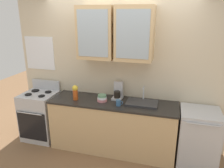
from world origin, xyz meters
TOP-DOWN VIEW (x-y plane):
  - ground_plane at (0.00, 0.00)m, footprint 10.00×10.00m
  - back_wall_unit at (-0.00, 0.30)m, footprint 3.69×0.46m
  - counter at (0.00, 0.00)m, footprint 2.11×0.63m
  - stove_range at (-1.40, 0.00)m, footprint 0.60×0.62m
  - sink_faucet at (0.47, 0.05)m, footprint 0.50×0.34m
  - bowl_stack at (-0.18, -0.02)m, footprint 0.16×0.16m
  - vase at (-0.63, -0.08)m, footprint 0.10×0.10m
  - cup_near_sink at (0.13, -0.13)m, footprint 0.11×0.07m
  - dishwasher at (1.37, -0.00)m, footprint 0.58×0.61m
  - coffee_maker at (0.04, 0.18)m, footprint 0.17×0.20m

SIDE VIEW (x-z plane):
  - ground_plane at x=0.00m, z-range 0.00..0.00m
  - dishwasher at x=1.37m, z-range 0.00..0.88m
  - counter at x=0.00m, z-range 0.00..0.88m
  - stove_range at x=-1.40m, z-range -0.08..0.98m
  - sink_faucet at x=0.47m, z-range 0.77..1.03m
  - cup_near_sink at x=0.13m, z-range 0.88..0.98m
  - bowl_stack at x=-0.18m, z-range 0.88..0.99m
  - coffee_maker at x=0.04m, z-range 0.84..1.13m
  - vase at x=-0.63m, z-range 0.89..1.15m
  - back_wall_unit at x=0.00m, z-range 0.20..2.70m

